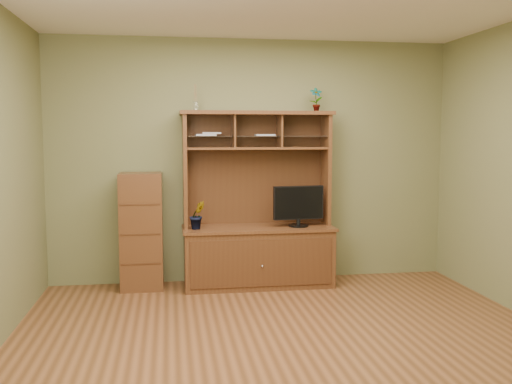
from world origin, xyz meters
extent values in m
cube|color=#553118|center=(0.00, 0.00, -0.01)|extent=(4.50, 4.00, 0.02)
cube|color=olive|center=(0.00, 2.01, 1.35)|extent=(4.50, 0.02, 2.70)
cube|color=olive|center=(0.00, -2.01, 1.35)|extent=(4.50, 0.02, 2.70)
cube|color=#422113|center=(0.02, 1.71, 0.31)|extent=(1.60, 0.55, 0.62)
cube|color=#3C1E10|center=(0.02, 1.42, 0.31)|extent=(1.50, 0.01, 0.50)
sphere|color=silver|center=(0.02, 1.41, 0.28)|extent=(0.02, 0.02, 0.02)
cube|color=#422113|center=(0.02, 1.71, 0.64)|extent=(1.64, 0.59, 0.03)
cube|color=#422113|center=(-0.76, 1.80, 1.27)|extent=(0.04, 0.35, 1.25)
cube|color=#422113|center=(0.80, 1.80, 1.27)|extent=(0.04, 0.35, 1.25)
cube|color=#3C1E10|center=(0.02, 1.97, 1.27)|extent=(1.52, 0.02, 1.25)
cube|color=#422113|center=(0.02, 1.80, 1.88)|extent=(1.66, 0.40, 0.04)
cube|color=#422113|center=(0.02, 1.80, 1.50)|extent=(1.52, 0.32, 0.02)
cube|color=#422113|center=(-0.23, 1.80, 1.69)|extent=(0.02, 0.31, 0.35)
cube|color=#422113|center=(0.27, 1.80, 1.69)|extent=(0.02, 0.31, 0.35)
cube|color=silver|center=(0.02, 1.79, 1.63)|extent=(1.50, 0.27, 0.01)
cylinder|color=black|center=(0.46, 1.65, 0.66)|extent=(0.22, 0.22, 0.02)
cylinder|color=black|center=(0.46, 1.65, 0.71)|extent=(0.04, 0.04, 0.07)
cube|color=black|center=(0.46, 1.65, 0.91)|extent=(0.56, 0.10, 0.36)
imported|color=#37591E|center=(-0.64, 1.65, 0.80)|extent=(0.20, 0.18, 0.30)
imported|color=#385C20|center=(0.68, 1.80, 2.03)|extent=(0.14, 0.10, 0.26)
cylinder|color=silver|center=(-0.64, 1.80, 1.95)|extent=(0.06, 0.06, 0.10)
cylinder|color=olive|center=(-0.64, 1.80, 2.09)|extent=(0.04, 0.04, 0.18)
cube|color=#A7A6AB|center=(-0.54, 1.80, 1.64)|extent=(0.22, 0.17, 0.02)
cube|color=#A7A6AB|center=(-0.47, 1.80, 1.66)|extent=(0.21, 0.17, 0.02)
cube|color=#A7A6AB|center=(0.11, 1.80, 1.64)|extent=(0.21, 0.16, 0.02)
cube|color=#422113|center=(-1.23, 1.78, 0.62)|extent=(0.44, 0.40, 1.24)
cube|color=#3C1E10|center=(-1.23, 1.58, 0.31)|extent=(0.40, 0.01, 0.02)
cube|color=#3C1E10|center=(-1.23, 1.58, 0.62)|extent=(0.40, 0.01, 0.01)
cube|color=#3C1E10|center=(-1.23, 1.58, 0.93)|extent=(0.40, 0.01, 0.01)
camera|label=1|loc=(-0.93, -4.35, 1.66)|focal=40.00mm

